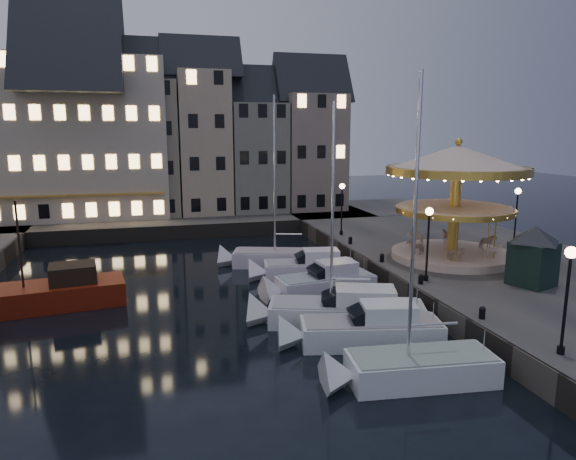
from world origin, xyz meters
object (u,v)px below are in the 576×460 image
object	(u,v)px
streetlamp_d	(517,208)
ticket_kiosk	(534,246)
streetlamp_a	(568,285)
bollard_d	(350,240)
motorboat_c	(338,312)
motorboat_d	(319,284)
bollard_b	(421,279)
streetlamp_c	(342,201)
motorboat_e	(304,269)
carousel	(456,180)
bollard_a	(482,312)
motorboat_b	(362,331)
motorboat_a	(407,370)
streetlamp_b	(428,233)
bollard_c	(382,257)
red_fishing_boat	(49,295)
motorboat_f	(277,259)

from	to	relation	value
streetlamp_d	ticket_kiosk	size ratio (longest dim) A/B	1.12
streetlamp_a	bollard_d	distance (m)	20.15
streetlamp_d	motorboat_c	xyz separation A→B (m)	(-17.24, -8.90, -3.34)
bollard_d	motorboat_d	xyz separation A→B (m)	(-4.76, -7.08, -0.97)
bollard_b	streetlamp_c	bearing A→B (deg)	87.55
motorboat_e	carousel	bearing A→B (deg)	-13.54
bollard_a	carousel	bearing A→B (deg)	64.48
bollard_d	motorboat_b	size ratio (longest dim) A/B	0.08
streetlamp_c	streetlamp_d	distance (m)	13.04
streetlamp_c	motorboat_a	bearing A→B (deg)	-104.10
streetlamp_b	streetlamp_a	bearing A→B (deg)	-90.00
streetlamp_d	carousel	bearing A→B (deg)	-157.73
motorboat_a	motorboat_c	size ratio (longest dim) A/B	0.96
streetlamp_d	motorboat_a	bearing A→B (deg)	-137.59
streetlamp_c	streetlamp_b	bearing A→B (deg)	-90.00
motorboat_c	streetlamp_b	bearing A→B (deg)	17.74
bollard_c	bollard_a	bearing A→B (deg)	-90.00
streetlamp_b	red_fishing_boat	size ratio (longest dim) A/B	0.48
streetlamp_c	red_fishing_boat	world-z (taller)	red_fishing_boat
streetlamp_d	streetlamp_c	bearing A→B (deg)	150.09
bollard_a	streetlamp_c	bearing A→B (deg)	88.24
streetlamp_a	bollard_a	bearing A→B (deg)	98.53
streetlamp_d	bollard_b	world-z (taller)	streetlamp_d
motorboat_d	motorboat_e	distance (m)	3.47
motorboat_d	ticket_kiosk	world-z (taller)	ticket_kiosk
motorboat_f	motorboat_a	bearing A→B (deg)	-87.62
motorboat_f	red_fishing_boat	distance (m)	15.21
motorboat_f	carousel	xyz separation A→B (m)	(10.46, -5.85, 5.95)
motorboat_b	carousel	world-z (taller)	carousel
bollard_a	motorboat_c	xyz separation A→B (m)	(-5.34, 4.10, -0.92)
red_fishing_boat	carousel	distance (m)	25.38
bollard_c	carousel	bearing A→B (deg)	-4.73
streetlamp_c	red_fishing_boat	size ratio (longest dim) A/B	0.48
carousel	bollard_b	bearing A→B (deg)	-136.34
motorboat_b	ticket_kiosk	size ratio (longest dim) A/B	2.01
streetlamp_a	streetlamp_d	world-z (taller)	same
motorboat_c	carousel	world-z (taller)	motorboat_c
motorboat_e	streetlamp_d	bearing A→B (deg)	2.11
motorboat_b	motorboat_c	size ratio (longest dim) A/B	0.64
bollard_b	ticket_kiosk	world-z (taller)	ticket_kiosk
streetlamp_b	streetlamp_d	distance (m)	13.29
bollard_a	motorboat_e	xyz separation A→B (m)	(-4.69, 12.39, -0.96)
streetlamp_d	motorboat_b	bearing A→B (deg)	-146.03
streetlamp_a	bollard_a	xyz separation A→B (m)	(-0.60, 4.00, -2.41)
streetlamp_a	bollard_c	distance (m)	14.71
streetlamp_b	motorboat_f	xyz separation A→B (m)	(-6.24, 9.95, -3.49)
bollard_b	motorboat_b	world-z (taller)	motorboat_b
streetlamp_b	bollard_b	distance (m)	2.54
streetlamp_d	motorboat_a	distance (m)	23.00
streetlamp_d	bollard_d	xyz separation A→B (m)	(-11.90, 3.00, -2.41)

